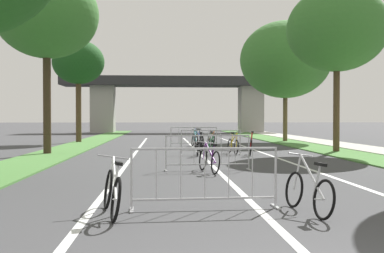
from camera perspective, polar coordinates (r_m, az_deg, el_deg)
grass_verge_left at (r=26.62m, az=-13.52°, el=-2.24°), size 2.15×55.42×0.05m
grass_verge_right at (r=27.37m, az=12.94°, el=-2.15°), size 2.15×55.42×0.05m
sidewalk_path_right at (r=28.05m, az=17.14°, el=-2.06°), size 2.13×55.42×0.08m
lane_stripe_center at (r=19.67m, az=1.10°, el=-3.44°), size 0.14×32.06×0.01m
lane_stripe_right_lane at (r=20.10m, az=9.12°, el=-3.36°), size 0.14×32.06×0.01m
lane_stripe_left_lane at (r=19.64m, az=-7.12°, el=-3.46°), size 0.14×32.06×0.01m
overpass_bridge at (r=49.41m, az=-1.77°, el=4.18°), size 24.01×3.94×5.82m
tree_left_oak_mid at (r=21.09m, az=-17.31°, el=12.88°), size 4.35×4.35×7.76m
tree_left_cypress_far at (r=30.17m, az=-13.69°, el=7.55°), size 3.21×3.21×6.39m
tree_right_oak_near at (r=22.26m, az=17.25°, el=11.23°), size 4.45×4.45×7.40m
tree_right_pine_far at (r=31.09m, az=11.32°, el=7.99°), size 5.86×5.86×7.80m
crowd_barrier_nearest at (r=7.97m, az=1.58°, el=-6.35°), size 2.55×0.57×1.05m
crowd_barrier_second at (r=13.77m, az=1.94°, el=-3.21°), size 2.55×0.59×1.05m
crowd_barrier_third at (r=19.59m, az=2.30°, el=-1.94°), size 2.55×0.56×1.05m
crowd_barrier_fourth at (r=25.33m, az=0.21°, el=-1.25°), size 2.53×0.46×1.05m
bicycle_yellow_0 at (r=20.19m, az=5.02°, el=-2.29°), size 0.54×1.74×0.98m
bicycle_red_1 at (r=19.43m, az=7.17°, el=-2.36°), size 0.58×1.64×1.02m
bicycle_teal_2 at (r=24.85m, az=0.34°, el=-1.63°), size 0.42×1.70×0.99m
bicycle_green_3 at (r=20.08m, az=2.22°, el=-2.32°), size 0.51×1.63×0.94m
bicycle_orange_4 at (r=26.03m, az=2.33°, el=-1.58°), size 0.59×1.61×0.91m
bicycle_blue_5 at (r=25.79m, az=0.84°, el=-1.53°), size 0.67×1.74×0.98m
bicycle_purple_6 at (r=13.33m, az=2.11°, el=-4.06°), size 0.56×1.70×0.87m
bicycle_white_7 at (r=7.58m, az=-9.72°, el=-7.87°), size 0.55×1.74×0.94m
bicycle_silver_8 at (r=7.86m, az=14.02°, el=-7.70°), size 0.45×1.66×0.96m
bicycle_black_9 at (r=19.15m, az=0.97°, el=-2.44°), size 0.63×1.71×0.98m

